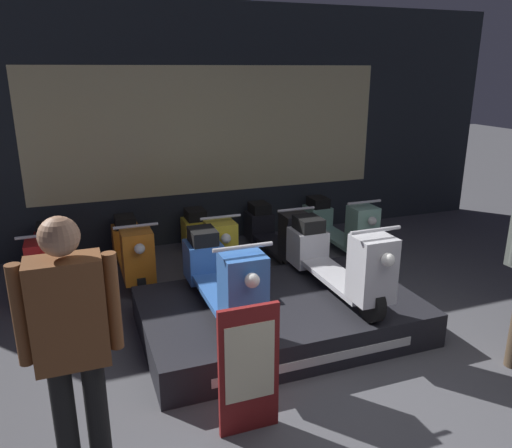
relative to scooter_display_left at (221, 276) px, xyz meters
The scene contains 12 objects.
ground_plane 1.62m from the scooter_display_left, 60.46° to the right, with size 30.00×30.00×0.00m, color #4C4C51.
shop_wall_back 3.06m from the scooter_display_left, 75.43° to the left, with size 8.84×0.09×3.20m.
display_platform 0.74m from the scooter_display_left, ahead, with size 2.51×1.56×0.32m.
scooter_display_left is the anchor object (origin of this frame).
scooter_display_right 1.13m from the scooter_display_left, ahead, with size 0.46×1.64×0.82m.
scooter_backrow_0 2.35m from the scooter_display_left, 129.05° to the left, with size 0.46×1.64×0.82m.
scooter_backrow_1 1.92m from the scooter_display_left, 107.03° to the left, with size 0.46×1.64×0.82m.
scooter_backrow_2 1.87m from the scooter_display_left, 78.77° to the left, with size 0.46×1.64×0.82m.
scooter_backrow_3 2.24m from the scooter_display_left, 54.88° to the left, with size 0.46×1.64×0.82m.
scooter_backrow_4 2.86m from the scooter_display_left, 39.62° to the left, with size 0.46×1.64×0.82m.
person_left_browsing 1.73m from the scooter_display_left, 135.17° to the right, with size 0.55×0.22×1.64m.
price_sign_board 1.19m from the scooter_display_left, 97.69° to the right, with size 0.42×0.04×0.93m.
Camera 1 is at (-1.84, -2.55, 2.37)m, focal length 35.00 mm.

